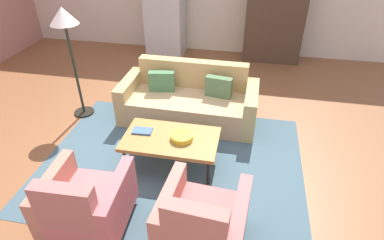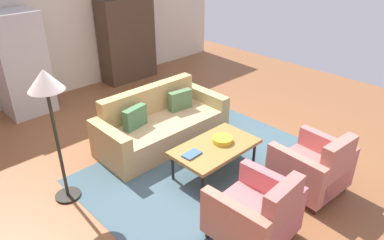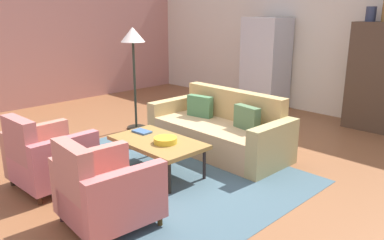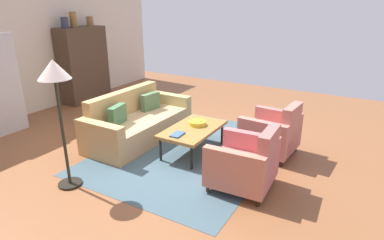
{
  "view_description": "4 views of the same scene",
  "coord_description": "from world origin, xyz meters",
  "px_view_note": "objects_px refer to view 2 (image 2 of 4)",
  "views": [
    {
      "loc": [
        1.14,
        -3.49,
        2.84
      ],
      "look_at": [
        0.48,
        -0.08,
        0.51
      ],
      "focal_mm": 29.67,
      "sensor_mm": 36.0,
      "label": 1
    },
    {
      "loc": [
        -2.86,
        -3.18,
        3.02
      ],
      "look_at": [
        0.12,
        -0.11,
        0.77
      ],
      "focal_mm": 33.6,
      "sensor_mm": 36.0,
      "label": 2
    },
    {
      "loc": [
        3.78,
        -3.28,
        1.99
      ],
      "look_at": [
        0.21,
        0.24,
        0.55
      ],
      "focal_mm": 36.11,
      "sensor_mm": 36.0,
      "label": 3
    },
    {
      "loc": [
        -4.02,
        -2.87,
        2.38
      ],
      "look_at": [
        0.33,
        -0.35,
        0.54
      ],
      "focal_mm": 30.5,
      "sensor_mm": 36.0,
      "label": 4
    }
  ],
  "objects_px": {
    "coffee_table": "(215,148)",
    "fruit_bowl": "(222,140)",
    "floor_lamp": "(47,93)",
    "cabinet": "(127,40)",
    "armchair_left": "(258,215)",
    "couch": "(160,125)",
    "book_stack": "(192,154)",
    "refrigerator": "(21,64)",
    "armchair_right": "(314,169)"
  },
  "relations": [
    {
      "from": "coffee_table",
      "to": "book_stack",
      "type": "bearing_deg",
      "value": 172.25
    },
    {
      "from": "book_stack",
      "to": "floor_lamp",
      "type": "xyz_separation_m",
      "value": [
        -1.35,
        0.9,
        1.0
      ]
    },
    {
      "from": "book_stack",
      "to": "cabinet",
      "type": "distance_m",
      "value": 4.18
    },
    {
      "from": "couch",
      "to": "cabinet",
      "type": "bearing_deg",
      "value": -115.05
    },
    {
      "from": "cabinet",
      "to": "armchair_left",
      "type": "bearing_deg",
      "value": -110.63
    },
    {
      "from": "couch",
      "to": "coffee_table",
      "type": "height_order",
      "value": "couch"
    },
    {
      "from": "couch",
      "to": "refrigerator",
      "type": "bearing_deg",
      "value": -66.79
    },
    {
      "from": "armchair_left",
      "to": "armchair_right",
      "type": "distance_m",
      "value": 1.19
    },
    {
      "from": "armchair_right",
      "to": "book_stack",
      "type": "height_order",
      "value": "armchair_right"
    },
    {
      "from": "fruit_bowl",
      "to": "armchair_left",
      "type": "bearing_deg",
      "value": -122.44
    },
    {
      "from": "fruit_bowl",
      "to": "refrigerator",
      "type": "xyz_separation_m",
      "value": [
        -1.2,
        3.75,
        0.46
      ]
    },
    {
      "from": "armchair_left",
      "to": "floor_lamp",
      "type": "distance_m",
      "value": 2.64
    },
    {
      "from": "fruit_bowl",
      "to": "refrigerator",
      "type": "height_order",
      "value": "refrigerator"
    },
    {
      "from": "cabinet",
      "to": "floor_lamp",
      "type": "bearing_deg",
      "value": -136.21
    },
    {
      "from": "coffee_table",
      "to": "armchair_right",
      "type": "xyz_separation_m",
      "value": [
        0.6,
        -1.17,
        -0.05
      ]
    },
    {
      "from": "couch",
      "to": "coffee_table",
      "type": "xyz_separation_m",
      "value": [
        -0.0,
        -1.19,
        0.11
      ]
    },
    {
      "from": "floor_lamp",
      "to": "armchair_left",
      "type": "bearing_deg",
      "value": -61.62
    },
    {
      "from": "couch",
      "to": "armchair_left",
      "type": "relative_size",
      "value": 2.4
    },
    {
      "from": "refrigerator",
      "to": "floor_lamp",
      "type": "xyz_separation_m",
      "value": [
        -0.68,
        -2.8,
        0.52
      ]
    },
    {
      "from": "fruit_bowl",
      "to": "floor_lamp",
      "type": "distance_m",
      "value": 2.32
    },
    {
      "from": "floor_lamp",
      "to": "cabinet",
      "type": "bearing_deg",
      "value": 43.79
    },
    {
      "from": "fruit_bowl",
      "to": "book_stack",
      "type": "xyz_separation_m",
      "value": [
        -0.53,
        0.05,
        -0.02
      ]
    },
    {
      "from": "armchair_right",
      "to": "floor_lamp",
      "type": "relative_size",
      "value": 0.51
    },
    {
      "from": "couch",
      "to": "fruit_bowl",
      "type": "height_order",
      "value": "couch"
    },
    {
      "from": "armchair_left",
      "to": "book_stack",
      "type": "bearing_deg",
      "value": 77.93
    },
    {
      "from": "fruit_bowl",
      "to": "cabinet",
      "type": "distance_m",
      "value": 4.05
    },
    {
      "from": "armchair_left",
      "to": "coffee_table",
      "type": "bearing_deg",
      "value": 60.42
    },
    {
      "from": "armchair_left",
      "to": "book_stack",
      "type": "relative_size",
      "value": 3.41
    },
    {
      "from": "armchair_left",
      "to": "book_stack",
      "type": "height_order",
      "value": "armchair_left"
    },
    {
      "from": "coffee_table",
      "to": "refrigerator",
      "type": "distance_m",
      "value": 3.93
    },
    {
      "from": "fruit_bowl",
      "to": "cabinet",
      "type": "xyz_separation_m",
      "value": [
        1.15,
        3.86,
        0.43
      ]
    },
    {
      "from": "coffee_table",
      "to": "floor_lamp",
      "type": "bearing_deg",
      "value": 151.4
    },
    {
      "from": "fruit_bowl",
      "to": "book_stack",
      "type": "height_order",
      "value": "fruit_bowl"
    },
    {
      "from": "book_stack",
      "to": "armchair_left",
      "type": "bearing_deg",
      "value": -99.6
    },
    {
      "from": "coffee_table",
      "to": "cabinet",
      "type": "xyz_separation_m",
      "value": [
        1.29,
        3.86,
        0.5
      ]
    },
    {
      "from": "coffee_table",
      "to": "armchair_left",
      "type": "xyz_separation_m",
      "value": [
        -0.6,
        -1.17,
        -0.05
      ]
    },
    {
      "from": "couch",
      "to": "cabinet",
      "type": "height_order",
      "value": "cabinet"
    },
    {
      "from": "armchair_left",
      "to": "floor_lamp",
      "type": "height_order",
      "value": "floor_lamp"
    },
    {
      "from": "fruit_bowl",
      "to": "floor_lamp",
      "type": "relative_size",
      "value": 0.17
    },
    {
      "from": "cabinet",
      "to": "floor_lamp",
      "type": "xyz_separation_m",
      "value": [
        -3.03,
        -2.91,
        0.54
      ]
    },
    {
      "from": "fruit_bowl",
      "to": "floor_lamp",
      "type": "xyz_separation_m",
      "value": [
        -1.88,
        0.95,
        0.97
      ]
    },
    {
      "from": "armchair_left",
      "to": "floor_lamp",
      "type": "bearing_deg",
      "value": 115.91
    },
    {
      "from": "fruit_bowl",
      "to": "coffee_table",
      "type": "bearing_deg",
      "value": 180.0
    },
    {
      "from": "coffee_table",
      "to": "fruit_bowl",
      "type": "distance_m",
      "value": 0.16
    },
    {
      "from": "couch",
      "to": "fruit_bowl",
      "type": "xyz_separation_m",
      "value": [
        0.14,
        -1.19,
        0.18
      ]
    },
    {
      "from": "armchair_right",
      "to": "book_stack",
      "type": "relative_size",
      "value": 3.41
    },
    {
      "from": "book_stack",
      "to": "cabinet",
      "type": "xyz_separation_m",
      "value": [
        1.68,
        3.8,
        0.45
      ]
    },
    {
      "from": "armchair_right",
      "to": "refrigerator",
      "type": "bearing_deg",
      "value": 112.85
    },
    {
      "from": "book_stack",
      "to": "cabinet",
      "type": "height_order",
      "value": "cabinet"
    },
    {
      "from": "armchair_right",
      "to": "fruit_bowl",
      "type": "distance_m",
      "value": 1.26
    }
  ]
}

